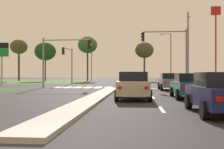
# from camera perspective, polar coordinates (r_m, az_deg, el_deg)

# --- Properties ---
(ground_plane) EXTENTS (200.00, 200.00, 0.00)m
(ground_plane) POSITION_cam_1_polar(r_m,az_deg,el_deg) (35.60, 1.15, -2.34)
(ground_plane) COLOR #282628
(grass_verge_far_left) EXTENTS (35.00, 35.00, 0.01)m
(grass_verge_far_left) POSITION_cam_1_polar(r_m,az_deg,el_deg) (66.20, -19.87, -1.27)
(grass_verge_far_left) COLOR #476B38
(grass_verge_far_left) RESTS_ON ground
(median_island_near) EXTENTS (1.20, 22.00, 0.14)m
(median_island_near) POSITION_cam_1_polar(r_m,az_deg,el_deg) (16.72, -3.39, -4.72)
(median_island_near) COLOR #ADA89E
(median_island_near) RESTS_ON ground
(median_island_far) EXTENTS (1.20, 36.00, 0.14)m
(median_island_far) POSITION_cam_1_polar(r_m,az_deg,el_deg) (60.55, 2.79, -1.32)
(median_island_far) COLOR gray
(median_island_far) RESTS_ON ground
(lane_dash_near) EXTENTS (0.14, 2.00, 0.01)m
(lane_dash_near) POSITION_cam_1_polar(r_m,az_deg,el_deg) (11.55, 10.29, -7.15)
(lane_dash_near) COLOR silver
(lane_dash_near) RESTS_ON ground
(lane_dash_second) EXTENTS (0.14, 2.00, 0.01)m
(lane_dash_second) POSITION_cam_1_polar(r_m,az_deg,el_deg) (17.51, 8.52, -4.72)
(lane_dash_second) COLOR silver
(lane_dash_second) RESTS_ON ground
(lane_dash_third) EXTENTS (0.14, 2.00, 0.01)m
(lane_dash_third) POSITION_cam_1_polar(r_m,az_deg,el_deg) (23.48, 7.65, -3.53)
(lane_dash_third) COLOR silver
(lane_dash_third) RESTS_ON ground
(lane_dash_fourth) EXTENTS (0.14, 2.00, 0.01)m
(lane_dash_fourth) POSITION_cam_1_polar(r_m,az_deg,el_deg) (29.47, 7.13, -2.82)
(lane_dash_fourth) COLOR silver
(lane_dash_fourth) RESTS_ON ground
(lane_dash_fifth) EXTENTS (0.14, 2.00, 0.01)m
(lane_dash_fifth) POSITION_cam_1_polar(r_m,az_deg,el_deg) (35.46, 6.79, -2.34)
(lane_dash_fifth) COLOR silver
(lane_dash_fifth) RESTS_ON ground
(edge_line_right) EXTENTS (0.14, 24.00, 0.01)m
(edge_line_right) POSITION_cam_1_polar(r_m,az_deg,el_deg) (18.08, 19.19, -4.57)
(edge_line_right) COLOR silver
(edge_line_right) RESTS_ON ground
(stop_bar_near) EXTENTS (6.40, 0.50, 0.01)m
(stop_bar_near) POSITION_cam_1_polar(r_m,az_deg,el_deg) (28.55, 7.80, -2.91)
(stop_bar_near) COLOR silver
(stop_bar_near) RESTS_ON ground
(crosswalk_bar_near) EXTENTS (0.70, 2.80, 0.01)m
(crosswalk_bar_near) POSITION_cam_1_polar(r_m,az_deg,el_deg) (31.59, -11.20, -2.63)
(crosswalk_bar_near) COLOR silver
(crosswalk_bar_near) RESTS_ON ground
(crosswalk_bar_second) EXTENTS (0.70, 2.80, 0.01)m
(crosswalk_bar_second) POSITION_cam_1_polar(r_m,az_deg,el_deg) (31.29, -9.17, -2.65)
(crosswalk_bar_second) COLOR silver
(crosswalk_bar_second) RESTS_ON ground
(crosswalk_bar_third) EXTENTS (0.70, 2.80, 0.01)m
(crosswalk_bar_third) POSITION_cam_1_polar(r_m,az_deg,el_deg) (31.02, -7.11, -2.68)
(crosswalk_bar_third) COLOR silver
(crosswalk_bar_third) RESTS_ON ground
(crosswalk_bar_fourth) EXTENTS (0.70, 2.80, 0.01)m
(crosswalk_bar_fourth) POSITION_cam_1_polar(r_m,az_deg,el_deg) (30.80, -5.02, -2.70)
(crosswalk_bar_fourth) COLOR silver
(crosswalk_bar_fourth) RESTS_ON ground
(crosswalk_bar_fifth) EXTENTS (0.70, 2.80, 0.01)m
(crosswalk_bar_fifth) POSITION_cam_1_polar(r_m,az_deg,el_deg) (30.62, -2.90, -2.71)
(crosswalk_bar_fifth) COLOR silver
(crosswalk_bar_fifth) RESTS_ON ground
(crosswalk_bar_sixth) EXTENTS (0.70, 2.80, 0.01)m
(crosswalk_bar_sixth) POSITION_cam_1_polar(r_m,az_deg,el_deg) (30.48, -0.75, -2.72)
(crosswalk_bar_sixth) COLOR silver
(crosswalk_bar_sixth) RESTS_ON ground
(crosswalk_bar_seventh) EXTENTS (0.70, 2.80, 0.01)m
(crosswalk_bar_seventh) POSITION_cam_1_polar(r_m,az_deg,el_deg) (30.38, 1.41, -2.73)
(crosswalk_bar_seventh) COLOR silver
(crosswalk_bar_seventh) RESTS_ON ground
(crosswalk_bar_eighth) EXTENTS (0.70, 2.80, 0.01)m
(crosswalk_bar_eighth) POSITION_cam_1_polar(r_m,az_deg,el_deg) (30.33, 3.58, -2.74)
(crosswalk_bar_eighth) COLOR silver
(crosswalk_bar_eighth) RESTS_ON ground
(car_grey_near) EXTENTS (1.95, 4.53, 1.58)m
(car_grey_near) POSITION_cam_1_polar(r_m,az_deg,el_deg) (26.33, 11.87, -1.41)
(car_grey_near) COLOR slate
(car_grey_near) RESTS_ON ground
(car_navy_second) EXTENTS (2.06, 4.33, 1.52)m
(car_navy_second) POSITION_cam_1_polar(r_m,az_deg,el_deg) (10.75, 21.82, -3.54)
(car_navy_second) COLOR #161E47
(car_navy_second) RESTS_ON ground
(car_teal_third) EXTENTS (1.94, 4.29, 1.52)m
(car_teal_third) POSITION_cam_1_polar(r_m,az_deg,el_deg) (17.29, 15.73, -2.22)
(car_teal_third) COLOR #19565B
(car_teal_third) RESTS_ON ground
(car_beige_fourth) EXTENTS (1.99, 4.42, 1.60)m
(car_beige_fourth) POSITION_cam_1_polar(r_m,az_deg,el_deg) (16.02, 4.51, -2.26)
(car_beige_fourth) COLOR #BCAD8E
(car_beige_fourth) RESTS_ON ground
(traffic_signal_near_left) EXTENTS (5.38, 0.32, 5.43)m
(traffic_signal_near_left) POSITION_cam_1_polar(r_m,az_deg,el_deg) (30.08, -10.47, 4.46)
(traffic_signal_near_left) COLOR gray
(traffic_signal_near_left) RESTS_ON ground
(traffic_signal_near_right) EXTENTS (4.79, 0.32, 6.17)m
(traffic_signal_near_right) POSITION_cam_1_polar(r_m,az_deg,el_deg) (29.23, 12.01, 5.45)
(traffic_signal_near_right) COLOR gray
(traffic_signal_near_right) RESTS_ON ground
(traffic_signal_far_left) EXTENTS (0.32, 5.44, 5.47)m
(traffic_signal_far_left) POSITION_cam_1_polar(r_m,az_deg,el_deg) (41.38, -8.98, 3.28)
(traffic_signal_far_left) COLOR gray
(traffic_signal_far_left) RESTS_ON ground
(street_lamp_second) EXTENTS (0.81, 2.16, 9.05)m
(street_lamp_second) POSITION_cam_1_polar(r_m,az_deg,el_deg) (34.86, 15.55, 5.94)
(street_lamp_second) COLOR gray
(street_lamp_second) RESTS_ON ground
(street_lamp_third) EXTENTS (2.13, 0.29, 8.99)m
(street_lamp_third) POSITION_cam_1_polar(r_m,az_deg,el_deg) (51.22, 11.93, 3.97)
(street_lamp_third) COLOR gray
(street_lamp_third) RESTS_ON ground
(street_lamp_fourth) EXTENTS (1.62, 1.31, 10.98)m
(street_lamp_fourth) POSITION_cam_1_polar(r_m,az_deg,el_deg) (68.49, -4.37, 3.80)
(street_lamp_fourth) COLOR gray
(street_lamp_fourth) RESTS_ON ground
(pedestrian_at_median) EXTENTS (0.34, 0.34, 1.91)m
(pedestrian_at_median) POSITION_cam_1_polar(r_m,az_deg,el_deg) (47.70, 2.37, -0.18)
(pedestrian_at_median) COLOR #9E8966
(pedestrian_at_median) RESTS_ON median_island_far
(fastfood_pole_sign) EXTENTS (1.80, 0.40, 14.31)m
(fastfood_pole_sign) POSITION_cam_1_polar(r_m,az_deg,el_deg) (55.95, 20.75, 8.98)
(fastfood_pole_sign) COLOR red
(fastfood_pole_sign) RESTS_ON ground
(fuel_price_totem) EXTENTS (1.80, 0.24, 5.60)m
(fuel_price_totem) POSITION_cam_1_polar(r_m,az_deg,el_deg) (38.68, -21.94, 3.90)
(fuel_price_totem) COLOR silver
(fuel_price_totem) RESTS_ON ground
(treeline_near) EXTENTS (3.92, 3.92, 9.60)m
(treeline_near) POSITION_cam_1_polar(r_m,az_deg,el_deg) (67.53, -18.79, 5.40)
(treeline_near) COLOR #423323
(treeline_near) RESTS_ON ground
(treeline_second) EXTENTS (4.78, 4.78, 8.71)m
(treeline_second) POSITION_cam_1_polar(r_m,az_deg,el_deg) (63.80, -13.70, 4.66)
(treeline_second) COLOR #423323
(treeline_second) RESTS_ON ground
(treeline_third) EXTENTS (4.31, 4.31, 9.91)m
(treeline_third) POSITION_cam_1_polar(r_m,az_deg,el_deg) (61.78, -5.10, 6.08)
(treeline_third) COLOR #423323
(treeline_third) RESTS_ON ground
(treeline_fourth) EXTENTS (4.12, 4.12, 8.68)m
(treeline_fourth) POSITION_cam_1_polar(r_m,az_deg,el_deg) (61.88, 6.74, 5.01)
(treeline_fourth) COLOR #423323
(treeline_fourth) RESTS_ON ground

